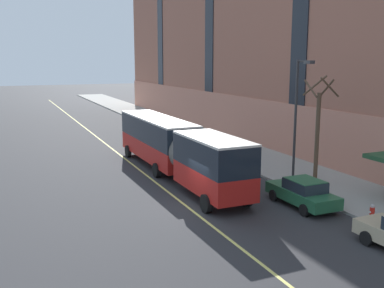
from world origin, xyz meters
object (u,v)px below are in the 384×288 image
object	(u,v)px
city_bus	(174,146)
fire_hydrant	(372,211)
parked_car_white_2	(212,153)
parked_car_black_4	(183,140)
parked_car_silver_0	(145,124)
street_tree_mid_block	(318,128)
parked_car_green_5	(303,193)
street_lamp	(298,111)

from	to	relation	value
city_bus	fire_hydrant	world-z (taller)	city_bus
city_bus	parked_car_white_2	bearing A→B (deg)	32.78
parked_car_white_2	parked_car_black_4	bearing A→B (deg)	88.54
parked_car_silver_0	street_tree_mid_block	xyz separation A→B (m)	(3.50, -25.75, 2.89)
parked_car_green_5	street_tree_mid_block	distance (m)	5.74
parked_car_silver_0	parked_car_green_5	world-z (taller)	same
parked_car_black_4	street_tree_mid_block	xyz separation A→B (m)	(3.40, -14.54, 2.90)
parked_car_black_4	fire_hydrant	world-z (taller)	parked_car_black_4
street_tree_mid_block	parked_car_white_2	bearing A→B (deg)	113.77
parked_car_green_5	street_tree_mid_block	bearing A→B (deg)	43.84
parked_car_silver_0	parked_car_black_4	bearing A→B (deg)	-89.49
parked_car_white_2	city_bus	bearing A→B (deg)	-147.22
parked_car_silver_0	parked_car_black_4	xyz separation A→B (m)	(0.10, -11.21, -0.00)
parked_car_green_5	parked_car_black_4	bearing A→B (deg)	89.44
city_bus	street_lamp	size ratio (longest dim) A/B	2.32
parked_car_silver_0	parked_car_white_2	size ratio (longest dim) A/B	0.94
city_bus	parked_car_white_2	world-z (taller)	city_bus
parked_car_black_4	parked_car_green_5	bearing A→B (deg)	-90.56
fire_hydrant	parked_car_green_5	bearing A→B (deg)	118.75
parked_car_silver_0	parked_car_black_4	distance (m)	11.21
fire_hydrant	parked_car_black_4	bearing A→B (deg)	94.34
parked_car_black_4	street_lamp	size ratio (longest dim) A/B	0.55
parked_car_silver_0	fire_hydrant	xyz separation A→B (m)	(1.71, -32.45, -0.29)
parked_car_green_5	fire_hydrant	xyz separation A→B (m)	(1.79, -3.26, -0.29)
parked_car_silver_0	street_lamp	xyz separation A→B (m)	(1.81, -25.87, 4.08)
parked_car_silver_0	parked_car_white_2	distance (m)	17.65
city_bus	street_tree_mid_block	distance (m)	9.57
parked_car_white_2	parked_car_green_5	distance (m)	11.53
parked_car_silver_0	fire_hydrant	size ratio (longest dim) A/B	5.97
parked_car_silver_0	parked_car_black_4	world-z (taller)	same
parked_car_white_2	street_lamp	size ratio (longest dim) A/B	0.58
parked_car_black_4	city_bus	bearing A→B (deg)	-115.41
parked_car_white_2	fire_hydrant	size ratio (longest dim) A/B	6.32
parked_car_silver_0	street_tree_mid_block	world-z (taller)	street_tree_mid_block
parked_car_white_2	fire_hydrant	xyz separation A→B (m)	(1.78, -14.80, -0.29)
parked_car_silver_0	parked_car_white_2	xyz separation A→B (m)	(-0.06, -17.65, 0.00)
city_bus	parked_car_silver_0	distance (m)	20.83
city_bus	parked_car_black_4	distance (m)	10.21
parked_car_green_5	street_lamp	xyz separation A→B (m)	(1.89, 3.31, 4.07)
parked_car_white_2	street_lamp	bearing A→B (deg)	-77.13
parked_car_green_5	fire_hydrant	world-z (taller)	parked_car_green_5
parked_car_green_5	street_lamp	world-z (taller)	street_lamp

